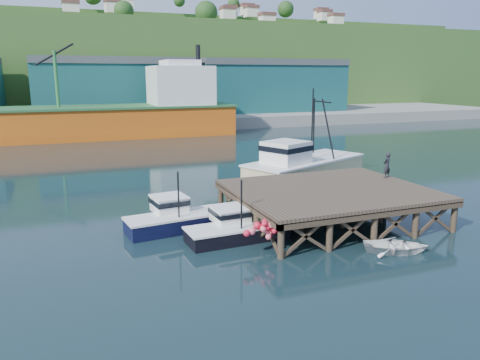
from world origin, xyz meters
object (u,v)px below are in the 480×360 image
boat_navy (174,217)px  dinghy (396,246)px  dockworker (387,165)px  boat_black (236,227)px  trawler (303,164)px

boat_navy → dinghy: size_ratio=1.86×
boat_navy → dockworker: bearing=-9.4°
boat_navy → dinghy: bearing=-45.8°
boat_navy → boat_black: bearing=-52.9°
trawler → dinghy: trawler is taller
boat_navy → trawler: size_ratio=0.49×
boat_navy → dinghy: (10.02, -8.00, -0.41)m
boat_black → dinghy: bearing=-38.3°
boat_black → boat_navy: bearing=131.2°
dockworker → dinghy: bearing=35.8°
dinghy → boat_black: bearing=81.6°
dockworker → boat_navy: bearing=-22.1°
boat_black → trawler: (10.47, 11.27, 0.99)m
trawler → dockworker: trawler is taller
boat_navy → boat_black: size_ratio=1.04×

